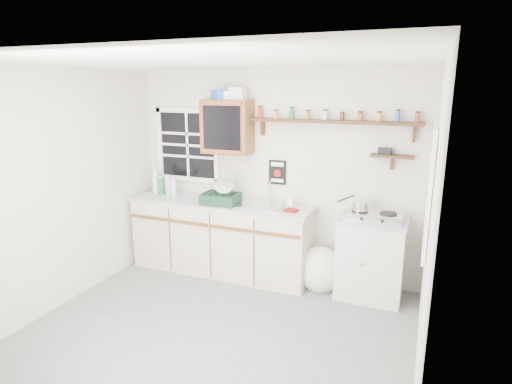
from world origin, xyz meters
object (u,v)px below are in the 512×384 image
(right_cabinet, at_px, (371,257))
(hotplate, at_px, (374,216))
(main_cabinet, at_px, (222,236))
(upper_cabinet, at_px, (227,127))
(spice_shelf, at_px, (333,121))
(dish_rack, at_px, (222,196))

(right_cabinet, relative_size, hotplate, 1.52)
(main_cabinet, height_order, right_cabinet, main_cabinet)
(right_cabinet, xyz_separation_m, upper_cabinet, (-1.80, 0.12, 1.37))
(spice_shelf, height_order, dish_rack, spice_shelf)
(upper_cabinet, height_order, dish_rack, upper_cabinet)
(right_cabinet, distance_m, upper_cabinet, 2.26)
(spice_shelf, xyz_separation_m, hotplate, (0.53, -0.21, -0.98))
(main_cabinet, distance_m, upper_cabinet, 1.37)
(dish_rack, bearing_deg, right_cabinet, 1.45)
(upper_cabinet, height_order, hotplate, upper_cabinet)
(hotplate, bearing_deg, upper_cabinet, 175.33)
(main_cabinet, bearing_deg, hotplate, 0.17)
(hotplate, bearing_deg, spice_shelf, 158.44)
(upper_cabinet, height_order, spice_shelf, upper_cabinet)
(spice_shelf, bearing_deg, right_cabinet, -19.56)
(main_cabinet, distance_m, right_cabinet, 1.84)
(right_cabinet, xyz_separation_m, dish_rack, (-1.77, -0.12, 0.57))
(spice_shelf, bearing_deg, upper_cabinet, -176.88)
(right_cabinet, bearing_deg, main_cabinet, -179.21)
(upper_cabinet, distance_m, dish_rack, 0.84)
(upper_cabinet, xyz_separation_m, spice_shelf, (1.27, 0.07, 0.10))
(dish_rack, bearing_deg, main_cabinet, 121.16)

